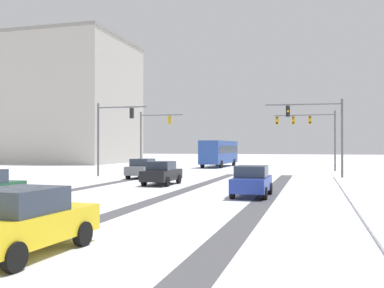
{
  "coord_description": "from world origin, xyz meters",
  "views": [
    {
      "loc": [
        8.14,
        -5.8,
        2.6
      ],
      "look_at": [
        0.0,
        23.37,
        2.8
      ],
      "focal_mm": 40.79,
      "sensor_mm": 36.0,
      "label": 1
    }
  ],
  "objects_px": {
    "traffic_signal_far_right": "(310,127)",
    "car_yellow_cab_fifth": "(23,221)",
    "car_blue_third": "(252,181)",
    "office_building_far_left_block": "(42,102)",
    "car_black_second": "(162,173)",
    "traffic_signal_far_left": "(152,131)",
    "traffic_signal_near_right": "(320,124)",
    "bus_oncoming": "(219,152)",
    "traffic_signal_near_left": "(111,127)",
    "car_grey_lead": "(143,168)"
  },
  "relations": [
    {
      "from": "traffic_signal_far_right",
      "to": "car_yellow_cab_fifth",
      "type": "relative_size",
      "value": 1.57
    },
    {
      "from": "car_blue_third",
      "to": "office_building_far_left_block",
      "type": "distance_m",
      "value": 58.77
    },
    {
      "from": "car_black_second",
      "to": "office_building_far_left_block",
      "type": "height_order",
      "value": "office_building_far_left_block"
    },
    {
      "from": "traffic_signal_far_right",
      "to": "traffic_signal_far_left",
      "type": "height_order",
      "value": "same"
    },
    {
      "from": "traffic_signal_near_right",
      "to": "traffic_signal_far_right",
      "type": "relative_size",
      "value": 0.99
    },
    {
      "from": "traffic_signal_far_right",
      "to": "bus_oncoming",
      "type": "height_order",
      "value": "traffic_signal_far_right"
    },
    {
      "from": "car_black_second",
      "to": "car_yellow_cab_fifth",
      "type": "height_order",
      "value": "same"
    },
    {
      "from": "traffic_signal_near_left",
      "to": "office_building_far_left_block",
      "type": "height_order",
      "value": "office_building_far_left_block"
    },
    {
      "from": "car_blue_third",
      "to": "office_building_far_left_block",
      "type": "height_order",
      "value": "office_building_far_left_block"
    },
    {
      "from": "traffic_signal_far_left",
      "to": "car_grey_lead",
      "type": "height_order",
      "value": "traffic_signal_far_left"
    },
    {
      "from": "traffic_signal_near_right",
      "to": "traffic_signal_far_right",
      "type": "xyz_separation_m",
      "value": [
        -0.91,
        12.3,
        0.37
      ]
    },
    {
      "from": "car_grey_lead",
      "to": "traffic_signal_far_left",
      "type": "bearing_deg",
      "value": 107.36
    },
    {
      "from": "car_black_second",
      "to": "car_grey_lead",
      "type": "bearing_deg",
      "value": 122.96
    },
    {
      "from": "car_blue_third",
      "to": "car_yellow_cab_fifth",
      "type": "height_order",
      "value": "same"
    },
    {
      "from": "car_yellow_cab_fifth",
      "to": "office_building_far_left_block",
      "type": "xyz_separation_m",
      "value": [
        -37.42,
        54.84,
        9.31
      ]
    },
    {
      "from": "car_grey_lead",
      "to": "car_yellow_cab_fifth",
      "type": "height_order",
      "value": "same"
    },
    {
      "from": "traffic_signal_far_left",
      "to": "office_building_far_left_block",
      "type": "relative_size",
      "value": 0.22
    },
    {
      "from": "traffic_signal_far_right",
      "to": "bus_oncoming",
      "type": "bearing_deg",
      "value": 150.15
    },
    {
      "from": "traffic_signal_near_right",
      "to": "bus_oncoming",
      "type": "relative_size",
      "value": 0.59
    },
    {
      "from": "car_black_second",
      "to": "traffic_signal_near_right",
      "type": "bearing_deg",
      "value": 40.07
    },
    {
      "from": "traffic_signal_far_right",
      "to": "bus_oncoming",
      "type": "relative_size",
      "value": 0.59
    },
    {
      "from": "bus_oncoming",
      "to": "traffic_signal_far_right",
      "type": "bearing_deg",
      "value": -29.85
    },
    {
      "from": "office_building_far_left_block",
      "to": "car_grey_lead",
      "type": "bearing_deg",
      "value": -44.57
    },
    {
      "from": "car_black_second",
      "to": "office_building_far_left_block",
      "type": "bearing_deg",
      "value": 133.75
    },
    {
      "from": "traffic_signal_far_right",
      "to": "car_grey_lead",
      "type": "xyz_separation_m",
      "value": [
        -13.28,
        -15.56,
        -3.99
      ]
    },
    {
      "from": "traffic_signal_near_left",
      "to": "car_blue_third",
      "type": "xyz_separation_m",
      "value": [
        14.21,
        -12.47,
        -3.52
      ]
    },
    {
      "from": "car_yellow_cab_fifth",
      "to": "car_blue_third",
      "type": "bearing_deg",
      "value": 75.36
    },
    {
      "from": "car_grey_lead",
      "to": "office_building_far_left_block",
      "type": "height_order",
      "value": "office_building_far_left_block"
    },
    {
      "from": "traffic_signal_far_right",
      "to": "office_building_far_left_block",
      "type": "height_order",
      "value": "office_building_far_left_block"
    },
    {
      "from": "car_black_second",
      "to": "bus_oncoming",
      "type": "relative_size",
      "value": 0.37
    },
    {
      "from": "traffic_signal_near_right",
      "to": "car_black_second",
      "type": "bearing_deg",
      "value": -139.93
    },
    {
      "from": "traffic_signal_far_right",
      "to": "car_black_second",
      "type": "distance_m",
      "value": 23.61
    },
    {
      "from": "traffic_signal_far_right",
      "to": "car_grey_lead",
      "type": "relative_size",
      "value": 1.6
    },
    {
      "from": "car_grey_lead",
      "to": "bus_oncoming",
      "type": "height_order",
      "value": "bus_oncoming"
    },
    {
      "from": "car_black_second",
      "to": "car_blue_third",
      "type": "xyz_separation_m",
      "value": [
        6.91,
        -5.41,
        0.0
      ]
    },
    {
      "from": "traffic_signal_far_left",
      "to": "car_yellow_cab_fifth",
      "type": "relative_size",
      "value": 1.55
    },
    {
      "from": "traffic_signal_far_left",
      "to": "bus_oncoming",
      "type": "height_order",
      "value": "traffic_signal_far_left"
    },
    {
      "from": "car_blue_third",
      "to": "office_building_far_left_block",
      "type": "relative_size",
      "value": 0.14
    },
    {
      "from": "car_grey_lead",
      "to": "car_blue_third",
      "type": "bearing_deg",
      "value": -46.25
    },
    {
      "from": "traffic_signal_far_right",
      "to": "traffic_signal_near_left",
      "type": "relative_size",
      "value": 1.01
    },
    {
      "from": "traffic_signal_near_right",
      "to": "traffic_signal_far_left",
      "type": "distance_m",
      "value": 19.55
    },
    {
      "from": "car_yellow_cab_fifth",
      "to": "traffic_signal_far_right",
      "type": "bearing_deg",
      "value": 81.09
    },
    {
      "from": "traffic_signal_far_right",
      "to": "car_blue_third",
      "type": "relative_size",
      "value": 1.6
    },
    {
      "from": "car_yellow_cab_fifth",
      "to": "bus_oncoming",
      "type": "bearing_deg",
      "value": 96.28
    },
    {
      "from": "car_black_second",
      "to": "traffic_signal_near_left",
      "type": "bearing_deg",
      "value": 135.92
    },
    {
      "from": "car_grey_lead",
      "to": "bus_oncoming",
      "type": "distance_m",
      "value": 22.26
    },
    {
      "from": "traffic_signal_near_right",
      "to": "car_grey_lead",
      "type": "distance_m",
      "value": 15.01
    },
    {
      "from": "traffic_signal_far_right",
      "to": "traffic_signal_near_left",
      "type": "distance_m",
      "value": 22.05
    },
    {
      "from": "car_black_second",
      "to": "car_yellow_cab_fifth",
      "type": "bearing_deg",
      "value": -80.23
    },
    {
      "from": "traffic_signal_near_right",
      "to": "traffic_signal_far_left",
      "type": "relative_size",
      "value": 1.0
    }
  ]
}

